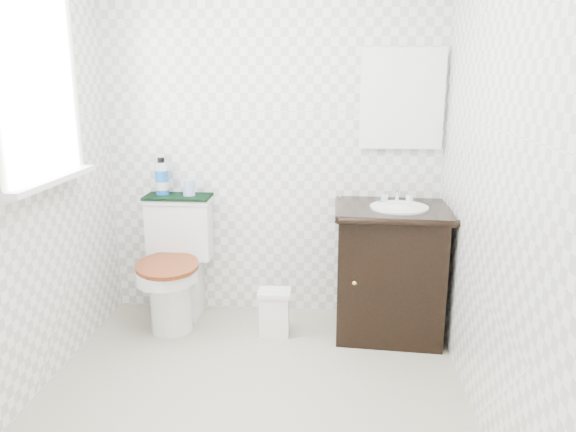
# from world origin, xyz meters

# --- Properties ---
(floor) EXTENTS (2.40, 2.40, 0.00)m
(floor) POSITION_xyz_m (0.00, 0.00, 0.00)
(floor) COLOR #BBB397
(floor) RESTS_ON ground
(wall_back) EXTENTS (2.40, 0.00, 2.40)m
(wall_back) POSITION_xyz_m (0.00, 1.20, 1.20)
(wall_back) COLOR white
(wall_back) RESTS_ON ground
(wall_front) EXTENTS (2.40, 0.00, 2.40)m
(wall_front) POSITION_xyz_m (0.00, -1.20, 1.20)
(wall_front) COLOR white
(wall_front) RESTS_ON ground
(wall_left) EXTENTS (0.00, 2.40, 2.40)m
(wall_left) POSITION_xyz_m (-1.10, 0.00, 1.20)
(wall_left) COLOR white
(wall_left) RESTS_ON ground
(wall_right) EXTENTS (0.00, 2.40, 2.40)m
(wall_right) POSITION_xyz_m (1.10, 0.00, 1.20)
(wall_right) COLOR white
(wall_right) RESTS_ON ground
(window) EXTENTS (0.02, 0.70, 0.90)m
(window) POSITION_xyz_m (-1.07, 0.25, 1.55)
(window) COLOR white
(window) RESTS_ON wall_left
(mirror) EXTENTS (0.50, 0.02, 0.60)m
(mirror) POSITION_xyz_m (0.82, 1.18, 1.45)
(mirror) COLOR silver
(mirror) RESTS_ON wall_back
(toilet) EXTENTS (0.48, 0.67, 0.81)m
(toilet) POSITION_xyz_m (-0.62, 0.97, 0.36)
(toilet) COLOR white
(toilet) RESTS_ON floor
(vanity) EXTENTS (0.71, 0.62, 0.92)m
(vanity) POSITION_xyz_m (0.77, 0.90, 0.43)
(vanity) COLOR black
(vanity) RESTS_ON floor
(trash_bin) EXTENTS (0.20, 0.16, 0.29)m
(trash_bin) POSITION_xyz_m (0.05, 0.81, 0.15)
(trash_bin) COLOR white
(trash_bin) RESTS_ON floor
(towel) EXTENTS (0.43, 0.22, 0.02)m
(towel) POSITION_xyz_m (-0.62, 1.09, 0.82)
(towel) COLOR black
(towel) RESTS_ON toilet
(mouthwash_bottle) EXTENTS (0.08, 0.08, 0.24)m
(mouthwash_bottle) POSITION_xyz_m (-0.73, 1.12, 0.94)
(mouthwash_bottle) COLOR blue
(mouthwash_bottle) RESTS_ON towel
(cup) EXTENTS (0.08, 0.08, 0.10)m
(cup) POSITION_xyz_m (-0.54, 1.09, 0.88)
(cup) COLOR #83A9D6
(cup) RESTS_ON towel
(soap_bar) EXTENTS (0.07, 0.05, 0.02)m
(soap_bar) POSITION_xyz_m (0.70, 1.00, 0.83)
(soap_bar) COLOR #17716F
(soap_bar) RESTS_ON vanity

